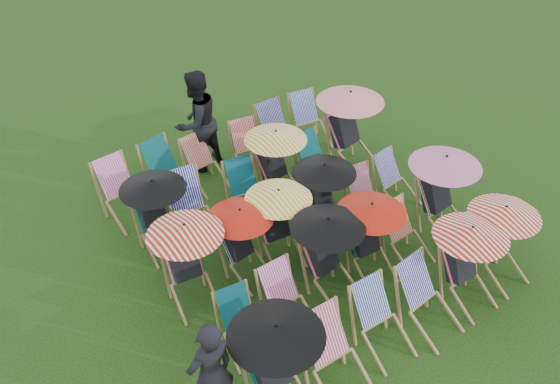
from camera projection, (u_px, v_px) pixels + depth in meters
ground at (304, 244)px, 9.99m from camera, size 100.00×100.00×0.00m
deckchair_0 at (278, 369)px, 7.22m from camera, size 1.14×1.18×1.36m
deckchair_1 at (338, 359)px, 7.58m from camera, size 0.69×0.96×1.02m
deckchair_2 at (383, 322)px, 8.12m from camera, size 0.63×0.87×0.93m
deckchair_3 at (430, 300)px, 8.38m from camera, size 0.73×0.95×0.97m
deckchair_4 at (469, 264)px, 8.69m from camera, size 1.05×1.09×1.25m
deckchair_5 at (502, 242)px, 9.06m from camera, size 1.04×1.09×1.23m
deckchair_6 at (243, 326)px, 8.12m from camera, size 0.63×0.81×0.82m
deckchair_7 at (289, 302)px, 8.40m from camera, size 0.60×0.84×0.90m
deckchair_8 at (329, 255)px, 8.82m from camera, size 1.07×1.15×1.27m
deckchair_9 at (370, 239)px, 9.14m from camera, size 1.02×1.07×1.21m
deckchair_10 at (407, 235)px, 9.51m from camera, size 0.63×0.85×0.88m
deckchair_11 at (444, 194)px, 9.88m from camera, size 1.14×1.21×1.35m
deckchair_12 at (188, 263)px, 8.68m from camera, size 1.08×1.14×1.28m
deckchair_13 at (243, 243)px, 9.11m from camera, size 0.98×1.06×1.16m
deckchair_14 at (279, 224)px, 9.41m from camera, size 1.01×1.07×1.20m
deckchair_15 at (325, 197)px, 9.93m from camera, size 1.02×1.08×1.21m
deckchair_16 at (366, 196)px, 10.31m from camera, size 0.64×0.82×0.83m
deckchair_17 at (397, 181)px, 10.62m from camera, size 0.67×0.86×0.86m
deckchair_18 at (156, 214)px, 9.58m from camera, size 1.03×1.06×1.22m
deckchair_19 at (191, 209)px, 9.89m from camera, size 0.79×1.02×1.02m
deckchair_20 at (247, 192)px, 10.35m from camera, size 0.71×0.90×0.90m
deckchair_21 at (278, 164)px, 10.62m from camera, size 1.06×1.16×1.26m
deckchair_22 at (318, 163)px, 11.02m from camera, size 0.64×0.86×0.90m
deckchair_23 at (351, 128)px, 11.33m from camera, size 1.23×1.33×1.45m
deckchair_24 at (123, 192)px, 10.27m from camera, size 0.73×0.96×0.98m
deckchair_25 at (169, 172)px, 10.74m from camera, size 0.78×0.98×0.97m
deckchair_26 at (205, 164)px, 11.01m from camera, size 0.63×0.84×0.87m
deckchair_27 at (249, 149)px, 11.41m from camera, size 0.72×0.90×0.87m
deckchair_28 at (280, 132)px, 11.78m from camera, size 0.65×0.90×0.96m
deckchair_29 at (310, 121)px, 12.13m from camera, size 0.73×0.93×0.93m
person_left at (211, 374)px, 7.07m from camera, size 0.59×0.39×1.60m
person_rear at (197, 122)px, 11.14m from camera, size 1.09×0.94×1.93m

